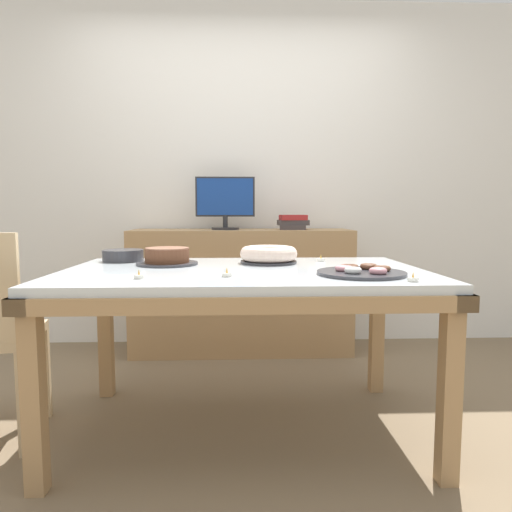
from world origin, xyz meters
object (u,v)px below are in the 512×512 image
(computer_monitor, at_px, (225,203))
(tealight_centre, at_px, (139,276))
(plate_stack, at_px, (123,255))
(book_stack, at_px, (293,222))
(tealight_left_edge, at_px, (227,274))
(cake_chocolate_round, at_px, (167,257))
(tealight_near_front, at_px, (413,279))
(tealight_right_edge, at_px, (171,257))
(pastry_platter, at_px, (361,272))
(tealight_near_cakes, at_px, (321,259))
(cake_golden_bundt, at_px, (269,255))

(computer_monitor, bearing_deg, tealight_centre, -100.77)
(computer_monitor, height_order, plate_stack, computer_monitor)
(book_stack, relative_size, tealight_left_edge, 5.60)
(cake_chocolate_round, relative_size, tealight_near_front, 7.47)
(tealight_left_edge, height_order, tealight_centre, same)
(tealight_right_edge, height_order, tealight_centre, same)
(book_stack, relative_size, plate_stack, 1.07)
(tealight_near_front, height_order, tealight_left_edge, same)
(tealight_right_edge, bearing_deg, plate_stack, -160.69)
(tealight_left_edge, bearing_deg, plate_stack, 133.06)
(cake_chocolate_round, height_order, tealight_centre, cake_chocolate_round)
(tealight_near_front, relative_size, tealight_centre, 1.00)
(pastry_platter, bearing_deg, plate_stack, 153.38)
(computer_monitor, bearing_deg, plate_stack, -119.62)
(book_stack, height_order, pastry_platter, book_stack)
(book_stack, height_order, tealight_right_edge, book_stack)
(tealight_near_cakes, bearing_deg, tealight_left_edge, -131.27)
(pastry_platter, bearing_deg, tealight_near_front, -54.37)
(cake_chocolate_round, xyz_separation_m, tealight_right_edge, (-0.02, 0.25, -0.03))
(tealight_near_front, bearing_deg, tealight_right_edge, 140.58)
(plate_stack, distance_m, tealight_centre, 0.67)
(tealight_centre, bearing_deg, cake_golden_bundt, 43.92)
(book_stack, relative_size, tealight_right_edge, 5.60)
(plate_stack, xyz_separation_m, tealight_right_edge, (0.24, 0.08, -0.02))
(computer_monitor, bearing_deg, tealight_near_cakes, -61.26)
(computer_monitor, relative_size, book_stack, 1.89)
(cake_chocolate_round, bearing_deg, pastry_platter, -24.37)
(tealight_near_front, distance_m, tealight_right_edge, 1.31)
(computer_monitor, relative_size, cake_golden_bundt, 1.47)
(tealight_right_edge, relative_size, tealight_near_cakes, 1.00)
(book_stack, distance_m, tealight_left_edge, 1.57)
(tealight_near_cakes, bearing_deg, cake_golden_bundt, -166.68)
(book_stack, height_order, tealight_left_edge, book_stack)
(pastry_platter, relative_size, tealight_left_edge, 9.10)
(tealight_near_front, bearing_deg, cake_golden_bundt, 128.02)
(tealight_centre, relative_size, tealight_near_cakes, 1.00)
(book_stack, bearing_deg, tealight_left_edge, -106.54)
(plate_stack, height_order, tealight_near_front, plate_stack)
(cake_golden_bundt, height_order, tealight_centre, cake_golden_bundt)
(tealight_right_edge, xyz_separation_m, tealight_near_cakes, (0.80, -0.14, 0.00))
(cake_golden_bundt, bearing_deg, book_stack, 76.46)
(cake_golden_bundt, relative_size, tealight_near_front, 7.21)
(tealight_near_front, relative_size, tealight_right_edge, 1.00)
(cake_golden_bundt, bearing_deg, tealight_right_edge, 158.78)
(tealight_left_edge, height_order, tealight_near_cakes, same)
(computer_monitor, distance_m, cake_chocolate_round, 1.13)
(book_stack, xyz_separation_m, tealight_near_cakes, (0.03, -0.95, -0.17))
(tealight_centre, bearing_deg, cake_chocolate_round, 85.45)
(cake_golden_bundt, distance_m, tealight_near_front, 0.80)
(pastry_platter, distance_m, tealight_centre, 0.90)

